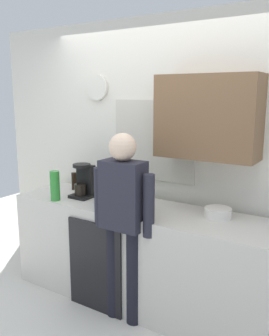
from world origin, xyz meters
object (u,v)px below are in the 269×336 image
at_px(bottle_dark_sauce, 74,181).
at_px(mixing_bowl, 218,213).
at_px(bottle_red_vinegar, 107,182).
at_px(bottle_amber_beer, 146,205).
at_px(bottle_green_wine, 120,188).
at_px(potted_plant, 128,199).
at_px(bottle_clear_soda, 55,186).
at_px(dish_soap, 148,202).
at_px(coffee_maker, 84,182).
at_px(person_at_sink, 123,213).
at_px(cup_blue_mug, 100,198).

xyz_separation_m(bottle_dark_sauce, mixing_bowl, (1.58, -0.04, -0.05)).
distance_m(bottle_red_vinegar, bottle_amber_beer, 0.86).
xyz_separation_m(bottle_green_wine, potted_plant, (0.23, -0.21, -0.02)).
height_order(bottle_clear_soda, dish_soap, bottle_clear_soda).
bearing_deg(bottle_dark_sauce, bottle_red_vinegar, 13.08).
bearing_deg(coffee_maker, person_at_sink, -24.23).
bearing_deg(person_at_sink, bottle_green_wine, 122.64).
bearing_deg(bottle_dark_sauce, coffee_maker, -30.31).
xyz_separation_m(bottle_amber_beer, person_at_sink, (-0.17, -0.08, -0.08)).
bearing_deg(bottle_red_vinegar, bottle_clear_soda, -117.94).
relative_size(bottle_green_wine, potted_plant, 1.30).
relative_size(coffee_maker, potted_plant, 1.43).
xyz_separation_m(coffee_maker, bottle_amber_beer, (0.83, -0.22, -0.03)).
bearing_deg(mixing_bowl, coffee_maker, -175.12).
relative_size(bottle_dark_sauce, dish_soap, 1.00).
bearing_deg(dish_soap, bottle_amber_beer, -62.92).
relative_size(bottle_dark_sauce, person_at_sink, 0.11).
bearing_deg(bottle_green_wine, potted_plant, -42.80).
distance_m(bottle_amber_beer, person_at_sink, 0.20).
bearing_deg(bottle_red_vinegar, mixing_bowl, -6.14).
distance_m(bottle_clear_soda, dish_soap, 0.91).
bearing_deg(potted_plant, bottle_green_wine, 137.20).
height_order(bottle_amber_beer, person_at_sink, person_at_sink).
height_order(coffee_maker, dish_soap, coffee_maker).
height_order(bottle_clear_soda, bottle_green_wine, bottle_green_wine).
bearing_deg(person_at_sink, coffee_maker, 149.76).
relative_size(coffee_maker, bottle_red_vinegar, 1.50).
xyz_separation_m(cup_blue_mug, mixing_bowl, (1.05, 0.19, -0.01)).
relative_size(coffee_maker, bottle_clear_soda, 1.18).
bearing_deg(dish_soap, bottle_dark_sauce, 169.20).
xyz_separation_m(bottle_clear_soda, potted_plant, (0.80, 0.03, -0.01)).
bearing_deg(person_at_sink, bottle_red_vinegar, 129.99).
height_order(cup_blue_mug, person_at_sink, person_at_sink).
xyz_separation_m(coffee_maker, person_at_sink, (0.66, -0.30, -0.11)).
height_order(cup_blue_mug, potted_plant, potted_plant).
height_order(mixing_bowl, potted_plant, potted_plant).
bearing_deg(cup_blue_mug, bottle_dark_sauce, 155.61).
bearing_deg(cup_blue_mug, person_at_sink, -28.12).
bearing_deg(person_at_sink, bottle_clear_soda, 169.75).
bearing_deg(bottle_green_wine, person_at_sink, -51.35).
relative_size(coffee_maker, mixing_bowl, 1.50).
bearing_deg(mixing_bowl, bottle_amber_beer, -145.69).
distance_m(coffee_maker, bottle_clear_soda, 0.28).
xyz_separation_m(coffee_maker, bottle_green_wine, (0.42, -0.00, 0.00)).
distance_m(bottle_green_wine, cup_blue_mug, 0.21).
height_order(bottle_dark_sauce, potted_plant, potted_plant).
height_order(coffee_maker, cup_blue_mug, coffee_maker).
height_order(bottle_amber_beer, potted_plant, same).
distance_m(bottle_clear_soda, bottle_amber_beer, 0.98).
bearing_deg(bottle_green_wine, bottle_amber_beer, -27.87).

